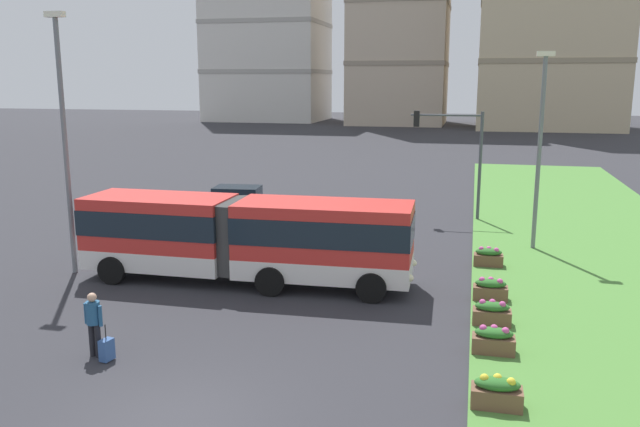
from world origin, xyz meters
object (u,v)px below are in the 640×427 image
object	(u,v)px
flower_planter_1	(494,340)
flower_planter_4	(488,257)
rolling_suitcase	(107,350)
apartment_tower_west	(267,2)
car_white_van	(240,202)
streetlight_left	(64,135)
flower_planter_3	(490,289)
articulated_bus	(246,237)
traffic_light_far_right	(456,145)
streetlight_median	(540,143)
flower_planter_2	(492,313)
pedestrian_crossing	(94,320)
flower_planter_0	(497,392)

from	to	relation	value
flower_planter_1	flower_planter_4	size ratio (longest dim) A/B	1.00
rolling_suitcase	apartment_tower_west	bearing A→B (deg)	105.45
car_white_van	streetlight_left	size ratio (longest dim) A/B	0.48
rolling_suitcase	flower_planter_3	xyz separation A→B (m)	(9.68, 7.00, 0.11)
articulated_bus	traffic_light_far_right	xyz separation A→B (m)	(6.83, 12.57, 2.19)
flower_planter_1	streetlight_median	bearing A→B (deg)	80.67
rolling_suitcase	flower_planter_3	distance (m)	11.95
rolling_suitcase	streetlight_median	xyz separation A→B (m)	(11.58, 14.24, 4.24)
rolling_suitcase	apartment_tower_west	xyz separation A→B (m)	(-26.97, 97.57, 19.94)
flower_planter_2	flower_planter_4	size ratio (longest dim) A/B	1.00
streetlight_median	apartment_tower_west	xyz separation A→B (m)	(-38.55, 83.33, 15.70)
rolling_suitcase	flower_planter_3	size ratio (longest dim) A/B	0.88
pedestrian_crossing	rolling_suitcase	world-z (taller)	pedestrian_crossing
pedestrian_crossing	flower_planter_0	bearing A→B (deg)	-2.79
flower_planter_0	flower_planter_1	bearing A→B (deg)	90.00
flower_planter_2	flower_planter_4	world-z (taller)	same
rolling_suitcase	apartment_tower_west	size ratio (longest dim) A/B	0.02
streetlight_left	streetlight_median	size ratio (longest dim) A/B	1.15
flower_planter_1	flower_planter_4	bearing A→B (deg)	90.00
flower_planter_0	flower_planter_3	xyz separation A→B (m)	(0.00, 7.29, 0.00)
traffic_light_far_right	streetlight_left	xyz separation A→B (m)	(-13.53, -12.91, 1.32)
articulated_bus	flower_planter_3	world-z (taller)	articulated_bus
flower_planter_0	articulated_bus	bearing A→B (deg)	138.68
flower_planter_4	flower_planter_3	bearing A→B (deg)	-90.00
flower_planter_0	flower_planter_1	size ratio (longest dim) A/B	1.00
articulated_bus	rolling_suitcase	size ratio (longest dim) A/B	12.26
rolling_suitcase	flower_planter_4	bearing A→B (deg)	48.73
flower_planter_3	streetlight_median	size ratio (longest dim) A/B	0.13
car_white_van	articulated_bus	bearing A→B (deg)	-68.52
rolling_suitcase	flower_planter_2	world-z (taller)	rolling_suitcase
flower_planter_0	flower_planter_4	distance (m)	11.33
flower_planter_1	flower_planter_3	bearing A→B (deg)	90.00
flower_planter_0	flower_planter_4	world-z (taller)	same
flower_planter_3	flower_planter_1	bearing A→B (deg)	-90.00
flower_planter_3	flower_planter_4	bearing A→B (deg)	90.00
car_white_van	rolling_suitcase	world-z (taller)	car_white_van
car_white_van	flower_planter_1	world-z (taller)	car_white_van
streetlight_left	pedestrian_crossing	bearing A→B (deg)	-52.73
car_white_van	flower_planter_3	world-z (taller)	car_white_van
articulated_bus	traffic_light_far_right	world-z (taller)	traffic_light_far_right
car_white_van	flower_planter_1	xyz separation A→B (m)	(12.69, -15.22, -0.33)
pedestrian_crossing	apartment_tower_west	xyz separation A→B (m)	(-26.52, 97.37, 19.25)
rolling_suitcase	flower_planter_3	world-z (taller)	rolling_suitcase
pedestrian_crossing	flower_planter_0	size ratio (longest dim) A/B	1.58
car_white_van	flower_planter_2	distance (m)	18.28
traffic_light_far_right	flower_planter_0	bearing A→B (deg)	-85.38
rolling_suitcase	flower_planter_0	size ratio (longest dim) A/B	0.88
car_white_van	flower_planter_0	size ratio (longest dim) A/B	4.15
articulated_bus	car_white_van	xyz separation A→B (m)	(-4.24, 10.77, -0.90)
rolling_suitcase	flower_planter_0	xyz separation A→B (m)	(9.68, -0.29, 0.11)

